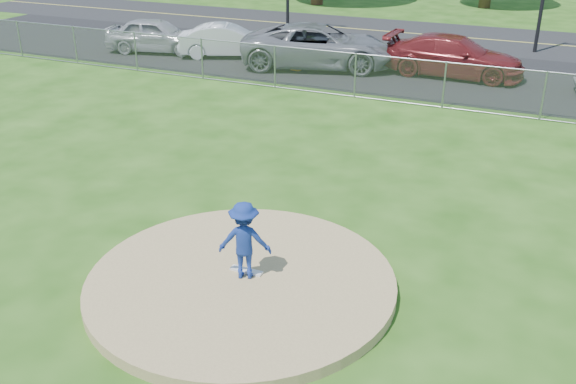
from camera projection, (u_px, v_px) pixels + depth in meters
name	position (u px, v px, depth m)	size (l,w,h in m)	color
ground	(395.00, 122.00, 19.56)	(120.00, 120.00, 0.00)	#204C10
pitchers_mound	(241.00, 282.00, 11.23)	(5.40, 5.40, 0.20)	tan
pitching_rubber	(246.00, 271.00, 11.34)	(0.60, 0.15, 0.04)	white
chain_link_fence	(413.00, 82.00, 20.90)	(40.00, 0.06, 1.50)	gray
parking_lot	(440.00, 73.00, 24.94)	(50.00, 8.00, 0.01)	black
street	(473.00, 38.00, 31.16)	(60.00, 7.00, 0.01)	black
pitcher	(244.00, 240.00, 10.94)	(0.91, 0.52, 1.41)	navy
traffic_cone	(296.00, 60.00, 25.25)	(0.41, 0.41, 0.80)	orange
parked_car_silver	(156.00, 35.00, 28.04)	(1.75, 4.35, 1.48)	#AAAAAF
parked_car_white	(228.00, 41.00, 27.25)	(1.44, 4.13, 1.36)	white
parked_car_gray	(319.00, 46.00, 25.49)	(2.81, 6.10, 1.70)	gray
parked_car_darkred	(454.00, 56.00, 24.25)	(2.12, 5.21, 1.51)	maroon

